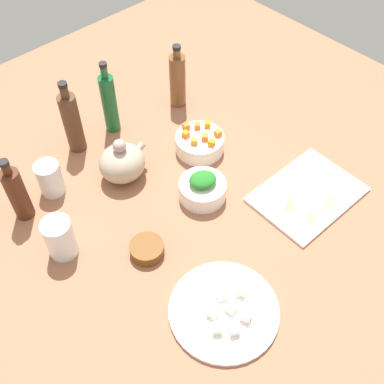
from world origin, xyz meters
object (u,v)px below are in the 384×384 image
object	(u,v)px
bowl_greens	(202,190)
bottle_3	(178,80)
bowl_carrots	(200,143)
cutting_board	(307,194)
plate_tofu	(224,311)
bottle_0	(109,102)
bowl_small_side	(147,249)
drinking_glass_0	(50,178)
bottle_2	(17,193)
bottle_1	(72,122)
teapot	(122,162)
drinking_glass_1	(60,238)

from	to	relation	value
bowl_greens	bottle_3	bearing A→B (deg)	57.57
bowl_carrots	cutting_board	bearing A→B (deg)	-74.32
plate_tofu	bottle_0	xyz separation A→B (cm)	(19.18, 68.01, 9.71)
bowl_small_side	drinking_glass_0	bearing A→B (deg)	100.27
plate_tofu	bottle_2	size ratio (longest dim) A/B	1.25
bowl_greens	bowl_carrots	world-z (taller)	bowl_greens
bottle_2	bottle_3	distance (cm)	61.60
cutting_board	drinking_glass_0	world-z (taller)	drinking_glass_0
bottle_0	bottle_1	bearing A→B (deg)	178.45
bowl_greens	bottle_1	world-z (taller)	bottle_1
bowl_carrots	bottle_0	size ratio (longest dim) A/B	0.60
cutting_board	bowl_small_side	distance (cm)	47.40
teapot	bottle_1	world-z (taller)	bottle_1
teapot	bowl_greens	bearing A→B (deg)	-61.90
bottle_1	drinking_glass_0	size ratio (longest dim) A/B	2.39
teapot	bottle_2	world-z (taller)	bottle_2
bowl_carrots	teapot	size ratio (longest dim) A/B	0.97
teapot	drinking_glass_1	world-z (taller)	teapot
bowl_carrots	bowl_greens	bearing A→B (deg)	-131.15
bottle_1	plate_tofu	bearing A→B (deg)	-95.09
bowl_small_side	bottle_3	world-z (taller)	bottle_3
cutting_board	bowl_small_side	world-z (taller)	bowl_small_side
drinking_glass_0	bottle_2	bearing A→B (deg)	-168.55
bottle_3	teapot	bearing A→B (deg)	-157.66
cutting_board	drinking_glass_0	size ratio (longest dim) A/B	2.91
teapot	drinking_glass_1	size ratio (longest dim) A/B	1.31
bowl_greens	bowl_small_side	size ratio (longest dim) A/B	1.48
drinking_glass_1	bottle_2	bearing A→B (deg)	93.72
bowl_greens	teapot	world-z (taller)	teapot
bowl_carrots	drinking_glass_1	size ratio (longest dim) A/B	1.28
bottle_1	drinking_glass_1	size ratio (longest dim) A/B	2.11
plate_tofu	bowl_carrots	distance (cm)	53.52
bowl_greens	bottle_2	xyz separation A→B (cm)	(-39.24, 28.01, 6.04)
bowl_small_side	bottle_1	world-z (taller)	bottle_1
cutting_board	bottle_2	distance (cm)	77.81
bottle_1	drinking_glass_0	bearing A→B (deg)	-146.74
bowl_small_side	bottle_0	size ratio (longest dim) A/B	0.36
bowl_small_side	cutting_board	bearing A→B (deg)	-19.60
bottle_0	bottle_1	size ratio (longest dim) A/B	1.01
cutting_board	drinking_glass_1	distance (cm)	67.34
drinking_glass_0	bowl_small_side	bearing A→B (deg)	-79.73
teapot	bottle_1	size ratio (longest dim) A/B	0.62
plate_tofu	bottle_0	bearing A→B (deg)	74.25
bowl_carrots	teapot	xyz separation A→B (cm)	(-23.33, 7.09, 2.86)
bowl_carrots	bottle_1	xyz separation A→B (cm)	(-26.46, 25.92, 7.64)
bottle_3	bowl_greens	bearing A→B (deg)	-122.43
bowl_carrots	teapot	distance (cm)	24.55
bottle_3	drinking_glass_1	size ratio (longest dim) A/B	1.92
bottle_3	drinking_glass_0	size ratio (longest dim) A/B	2.17
bottle_2	drinking_glass_1	size ratio (longest dim) A/B	1.80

